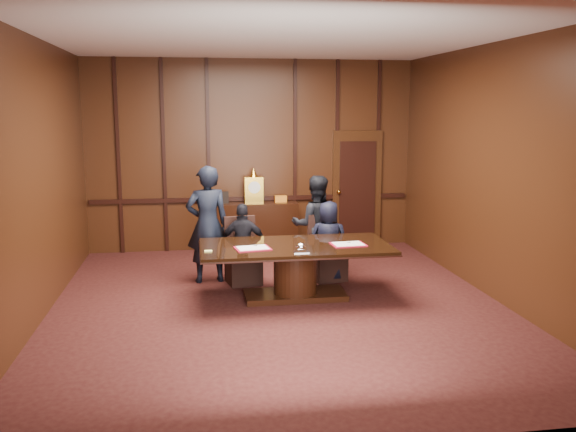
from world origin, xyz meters
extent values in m
plane|color=black|center=(0.00, 0.00, 0.00)|extent=(7.00, 7.00, 0.00)
plane|color=silver|center=(0.00, 0.00, 3.50)|extent=(7.00, 7.00, 0.00)
cube|color=black|center=(0.00, 3.50, 1.75)|extent=(6.00, 0.04, 3.50)
cube|color=black|center=(0.00, -3.50, 1.75)|extent=(6.00, 0.04, 3.50)
cube|color=black|center=(-3.00, 0.00, 1.75)|extent=(0.04, 7.00, 3.50)
cube|color=black|center=(3.00, 0.00, 1.75)|extent=(0.04, 7.00, 3.50)
cube|color=black|center=(0.00, 3.47, 0.95)|extent=(5.90, 0.05, 0.08)
cube|color=black|center=(2.00, 3.46, 1.10)|extent=(0.95, 0.06, 2.20)
sphere|color=gold|center=(1.63, 3.39, 1.05)|extent=(0.08, 0.08, 0.08)
cube|color=black|center=(0.00, 3.26, 0.45)|extent=(1.60, 0.45, 0.90)
cube|color=black|center=(-0.70, 3.26, 0.03)|extent=(0.12, 0.40, 0.06)
cube|color=black|center=(0.70, 3.26, 0.03)|extent=(0.12, 0.40, 0.06)
cube|color=gold|center=(0.00, 3.26, 1.14)|extent=(0.34, 0.18, 0.48)
cylinder|color=white|center=(0.00, 3.16, 1.20)|extent=(0.22, 0.03, 0.22)
cone|color=gold|center=(0.00, 3.26, 1.46)|extent=(0.14, 0.14, 0.16)
cube|color=black|center=(-0.55, 3.28, 1.01)|extent=(0.18, 0.04, 0.22)
cube|color=orange|center=(0.50, 3.28, 0.96)|extent=(0.22, 0.12, 0.12)
cube|color=black|center=(0.28, 0.32, 0.04)|extent=(1.40, 0.60, 0.08)
cylinder|color=black|center=(0.28, 0.32, 0.39)|extent=(0.60, 0.60, 0.62)
cube|color=black|center=(0.28, 0.32, 0.71)|extent=(2.62, 1.32, 0.02)
cube|color=black|center=(0.28, 0.32, 0.73)|extent=(2.60, 1.30, 0.06)
cube|color=#B6102D|center=(-0.33, 0.17, 0.77)|extent=(0.50, 0.40, 0.01)
cube|color=white|center=(-0.33, 0.17, 0.78)|extent=(0.44, 0.34, 0.01)
cube|color=#B6102D|center=(1.00, 0.20, 0.77)|extent=(0.48, 0.36, 0.01)
cube|color=white|center=(1.00, 0.20, 0.78)|extent=(0.42, 0.31, 0.01)
cube|color=white|center=(0.28, -0.13, 0.77)|extent=(0.20, 0.14, 0.01)
ellipsoid|color=white|center=(0.28, -0.13, 0.82)|extent=(0.13, 0.13, 0.10)
cube|color=#FFF87C|center=(-0.92, 0.09, 0.77)|extent=(0.10, 0.07, 0.01)
cube|color=black|center=(-0.37, 1.17, 0.23)|extent=(0.56, 0.56, 0.46)
cube|color=black|center=(-0.41, 1.37, 0.72)|extent=(0.48, 0.14, 0.55)
cylinder|color=black|center=(-0.57, 0.97, 0.12)|extent=(0.04, 0.04, 0.23)
cylinder|color=black|center=(-0.17, 1.37, 0.12)|extent=(0.04, 0.04, 0.23)
cube|color=black|center=(0.93, 1.17, 0.23)|extent=(0.57, 0.57, 0.46)
cube|color=black|center=(0.88, 1.37, 0.72)|extent=(0.48, 0.16, 0.55)
cylinder|color=black|center=(0.73, 0.97, 0.12)|extent=(0.04, 0.04, 0.23)
cylinder|color=black|center=(1.13, 1.37, 0.12)|extent=(0.04, 0.04, 0.23)
imported|color=black|center=(-0.37, 1.12, 0.61)|extent=(0.75, 0.40, 1.23)
imported|color=black|center=(0.93, 1.12, 0.62)|extent=(0.70, 0.56, 1.23)
imported|color=black|center=(-0.89, 1.34, 0.89)|extent=(0.70, 0.51, 1.78)
imported|color=black|center=(0.81, 1.52, 0.79)|extent=(0.83, 0.67, 1.58)
camera|label=1|loc=(-1.08, -7.75, 2.62)|focal=38.00mm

